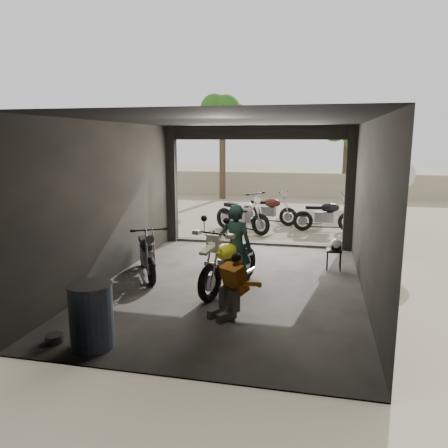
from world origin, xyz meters
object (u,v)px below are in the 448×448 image
at_px(stool, 334,253).
at_px(outside_bike_a, 242,212).
at_px(outside_bike_c, 326,212).
at_px(oil_drum, 91,317).
at_px(left_bike, 147,250).
at_px(mechanic, 229,287).
at_px(main_bike, 229,258).
at_px(helmet, 336,244).
at_px(sign_post, 398,189).
at_px(rider, 236,247).
at_px(outside_bike_b, 269,207).

bearing_deg(stool, outside_bike_a, 127.39).
distance_m(outside_bike_c, oil_drum, 9.30).
bearing_deg(left_bike, stool, -11.27).
xyz_separation_m(outside_bike_a, mechanic, (0.97, -6.55, -0.14)).
bearing_deg(outside_bike_c, main_bike, 156.22).
xyz_separation_m(helmet, sign_post, (1.58, 2.29, 0.99)).
distance_m(left_bike, stool, 4.08).
bearing_deg(oil_drum, rider, 62.89).
bearing_deg(rider, outside_bike_a, -71.94).
relative_size(outside_bike_b, sign_post, 0.74).
distance_m(left_bike, outside_bike_a, 4.96).
bearing_deg(sign_post, outside_bike_a, 157.44).
bearing_deg(left_bike, sign_post, 3.69).
distance_m(mechanic, stool, 3.48).
relative_size(mechanic, helmet, 3.76).
distance_m(main_bike, outside_bike_b, 6.75).
distance_m(mechanic, sign_post, 6.39).
xyz_separation_m(left_bike, mechanic, (2.14, -1.73, -0.06)).
height_order(oil_drum, sign_post, sign_post).
xyz_separation_m(outside_bike_b, outside_bike_c, (1.87, -0.75, 0.01)).
height_order(outside_bike_a, stool, outside_bike_a).
bearing_deg(outside_bike_b, rider, -165.24).
height_order(left_bike, oil_drum, left_bike).
bearing_deg(mechanic, outside_bike_b, 127.39).
height_order(outside_bike_b, helmet, outside_bike_b).
height_order(helmet, sign_post, sign_post).
relative_size(helmet, oil_drum, 0.29).
bearing_deg(oil_drum, outside_bike_a, 85.39).
height_order(main_bike, mechanic, main_bike).
bearing_deg(outside_bike_b, outside_bike_c, -98.25).
height_order(rider, sign_post, sign_post).
relative_size(outside_bike_b, mechanic, 1.73).
bearing_deg(sign_post, rider, -138.23).
bearing_deg(outside_bike_b, outside_bike_a, 168.70).
bearing_deg(outside_bike_c, outside_bike_b, 61.46).
height_order(stool, helmet, helmet).
relative_size(left_bike, mechanic, 1.64).
bearing_deg(left_bike, outside_bike_b, 44.05).
height_order(outside_bike_a, sign_post, sign_post).
distance_m(main_bike, oil_drum, 3.06).
relative_size(oil_drum, sign_post, 0.39).
height_order(main_bike, stool, main_bike).
bearing_deg(oil_drum, outside_bike_b, 82.12).
relative_size(rider, helmet, 6.23).
bearing_deg(mechanic, outside_bike_c, 112.97).
bearing_deg(helmet, outside_bike_a, 129.99).
relative_size(outside_bike_a, rider, 1.14).
bearing_deg(mechanic, outside_bike_a, 133.62).
relative_size(rider, sign_post, 0.71).
bearing_deg(outside_bike_b, left_bike, 177.15).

